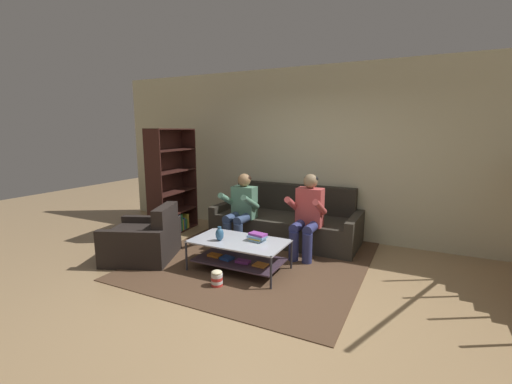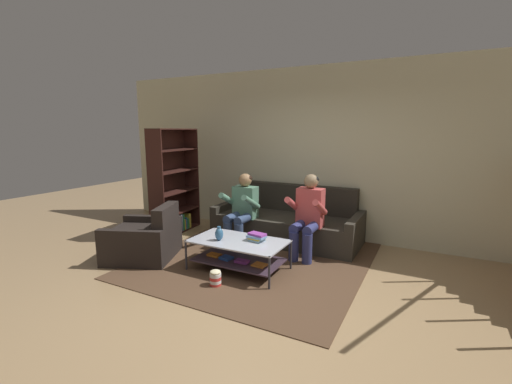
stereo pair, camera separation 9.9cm
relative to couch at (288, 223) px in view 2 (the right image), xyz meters
The scene contains 12 objects.
ground 1.99m from the couch, 78.71° to the right, with size 16.80×16.80×0.00m, color #A18159.
back_partition 1.33m from the couch, 53.89° to the left, with size 8.40×0.12×2.90m, color beige.
couch is the anchor object (origin of this frame).
person_seated_left 0.88m from the couch, 133.11° to the right, with size 0.50×0.58×1.16m.
person_seated_right 0.88m from the couch, 46.63° to the right, with size 0.50×0.58×1.21m.
coffee_table 1.49m from the couch, 93.35° to the right, with size 1.25×0.70×0.41m.
area_rug 0.92m from the couch, 92.80° to the right, with size 3.00×3.43×0.01m.
vase 1.64m from the couch, 101.05° to the right, with size 0.11×0.11×0.19m.
book_stack 1.41m from the couch, 84.32° to the right, with size 0.25×0.20×0.10m.
bookshelf 2.14m from the couch, 165.16° to the right, with size 0.42×1.12×1.87m.
armchair 2.31m from the couch, 131.24° to the right, with size 1.17×1.17×0.79m.
popcorn_tub 2.04m from the couch, 92.47° to the right, with size 0.14×0.14×0.20m.
Camera 2 is at (1.74, -3.27, 1.85)m, focal length 24.00 mm.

